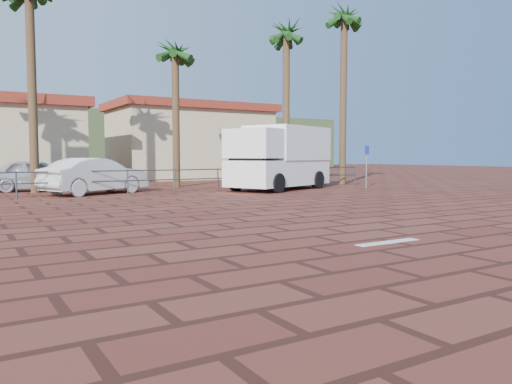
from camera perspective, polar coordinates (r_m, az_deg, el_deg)
ground at (r=9.67m, az=6.78°, el=-5.05°), size 120.00×120.00×0.00m
paint_stripe at (r=9.25m, az=14.84°, el=-5.56°), size 1.40×0.22×0.01m
guardrail at (r=20.40m, az=-14.46°, el=1.62°), size 24.06×0.06×1.00m
palm_center at (r=25.31m, az=-9.22°, el=15.10°), size 2.40×2.40×7.75m
palm_right at (r=26.84m, az=3.50°, el=17.17°), size 2.40×2.40×9.05m
palm_far_right at (r=28.09m, az=10.05°, el=18.48°), size 2.40×2.40×10.05m
building_east at (r=34.45m, az=-7.51°, el=5.80°), size 10.60×6.60×5.00m
hill_front at (r=57.83m, az=-25.52°, el=5.23°), size 70.00×18.00×6.00m
campervan at (r=22.79m, az=2.77°, el=4.09°), size 6.00×4.33×2.87m
car_silver at (r=23.73m, az=-23.73°, el=1.79°), size 4.37×2.56×1.40m
car_white at (r=21.10m, az=-17.85°, el=1.76°), size 4.64×3.24×1.45m
street_sign at (r=24.24m, az=12.52°, el=3.75°), size 0.39×0.18×2.01m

